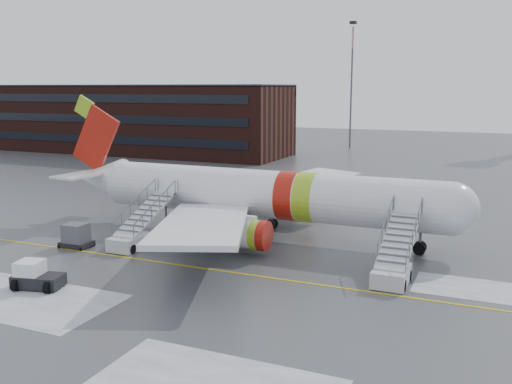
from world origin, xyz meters
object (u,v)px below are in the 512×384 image
at_px(airstair_fwd, 394,264).
at_px(airstair_aft, 136,233).
at_px(airliner, 255,194).
at_px(pushback_tug, 35,276).
at_px(uld_container, 76,236).

bearing_deg(airstair_fwd, airstair_aft, 180.00).
bearing_deg(airstair_aft, airliner, 43.26).
xyz_separation_m(airstair_fwd, pushback_tug, (-19.41, -9.90, -0.34)).
bearing_deg(airstair_aft, uld_container, -154.45).
distance_m(airliner, airstair_fwd, 14.08).
relative_size(airstair_fwd, pushback_tug, 2.44).
distance_m(airliner, airstair_aft, 9.82).
xyz_separation_m(pushback_tug, uld_container, (-3.80, 7.98, 0.12)).
relative_size(airliner, airstair_aft, 4.55).
bearing_deg(airliner, uld_container, -142.35).
xyz_separation_m(airliner, airstair_fwd, (12.25, -6.54, -2.35)).
bearing_deg(airliner, airstair_fwd, -28.08).
bearing_deg(airstair_fwd, airliner, 151.92).
bearing_deg(airliner, pushback_tug, -113.53).
bearing_deg(pushback_tug, airstair_fwd, 27.03).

